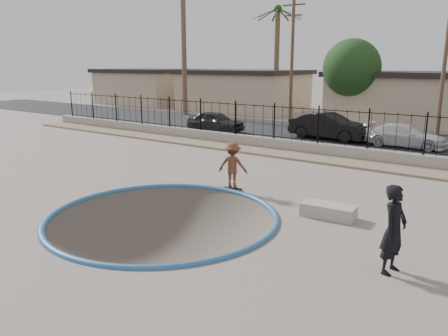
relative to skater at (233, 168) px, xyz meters
name	(u,v)px	position (x,y,z in m)	size (l,w,h in m)	color
ground	(329,170)	(-0.05, 9.34, -1.93)	(120.00, 120.00, 2.20)	#6F645C
bowl_pit	(163,217)	(-0.05, -3.66, -0.83)	(6.84, 6.84, 1.80)	#4C423A
coping_ring	(163,217)	(-0.05, -3.66, -0.83)	(7.04, 7.04, 0.20)	#2B5B8C
rock_strip	(307,158)	(-0.05, 6.54, -0.78)	(42.00, 1.60, 0.11)	tan
retaining_wall	(317,149)	(-0.05, 7.64, -0.53)	(42.00, 0.45, 0.60)	gray
fence	(318,126)	(-0.05, 7.64, 0.67)	(40.00, 0.04, 1.80)	black
street	(361,137)	(-0.05, 14.34, -0.82)	(90.00, 8.00, 0.04)	black
house_west_far	(149,86)	(-28.05, 23.84, 1.14)	(10.60, 8.60, 3.90)	tan
house_west	(243,90)	(-15.05, 23.84, 1.14)	(11.60, 8.60, 3.90)	tan
house_center	(402,96)	(-0.05, 23.84, 1.14)	(10.60, 8.60, 3.90)	tan
palm_left	(183,22)	(-17.05, 17.34, 7.12)	(2.30, 2.30, 11.30)	brown
palm_mid	(277,37)	(-10.05, 21.34, 5.85)	(2.30, 2.30, 9.30)	brown
utility_pole_left	(292,61)	(-6.05, 16.34, 3.87)	(1.70, 0.24, 9.00)	#473323
utility_pole_mid	(445,56)	(3.95, 16.34, 4.12)	(1.70, 0.24, 9.50)	#473323
street_tree_left	(352,68)	(-3.05, 20.34, 3.36)	(4.32, 4.32, 6.36)	#473323
skater	(233,168)	(0.00, 0.00, 0.00)	(1.08, 0.62, 1.67)	brown
skateboard	(233,188)	(0.00, 0.00, -0.78)	(0.77, 0.36, 0.06)	black
videographer	(394,230)	(6.53, -3.33, 0.17)	(0.73, 0.48, 2.01)	black
concrete_ledge	(328,211)	(4.01, -0.75, -0.63)	(1.60, 0.70, 0.40)	#A1978F
car_a	(216,122)	(-8.75, 10.74, -0.12)	(1.61, 3.99, 1.36)	black
car_b	(329,126)	(-1.35, 12.31, -0.01)	(1.66, 4.77, 1.57)	black
car_c	(405,136)	(3.06, 12.34, -0.18)	(1.74, 4.28, 1.24)	silver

